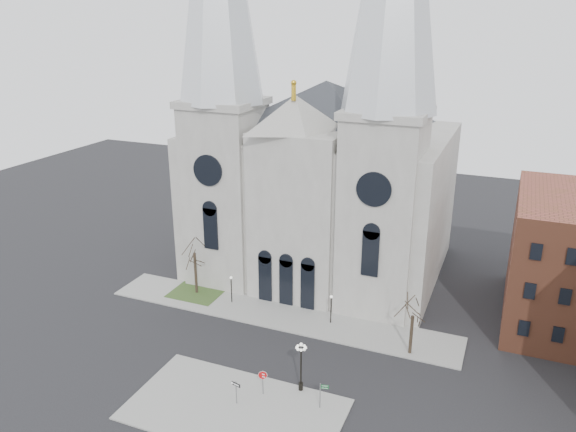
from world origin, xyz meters
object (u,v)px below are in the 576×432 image
at_px(globe_lamp, 301,361).
at_px(one_way_sign, 236,389).
at_px(stop_sign, 263,377).
at_px(street_name_sign, 321,394).

distance_m(globe_lamp, one_way_sign, 6.00).
distance_m(stop_sign, one_way_sign, 2.55).
xyz_separation_m(one_way_sign, street_name_sign, (6.83, 2.21, -0.08)).
xyz_separation_m(globe_lamp, one_way_sign, (-4.39, -3.79, -1.53)).
bearing_deg(globe_lamp, one_way_sign, -139.20).
relative_size(stop_sign, one_way_sign, 1.08).
height_order(globe_lamp, street_name_sign, globe_lamp).
xyz_separation_m(stop_sign, globe_lamp, (2.83, 1.79, 1.31)).
distance_m(stop_sign, globe_lamp, 3.60).
bearing_deg(stop_sign, street_name_sign, 3.12).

